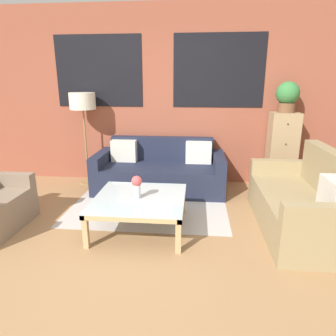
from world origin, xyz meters
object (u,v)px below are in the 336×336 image
(couch_dark, at_px, (160,172))
(settee_vintage, at_px, (302,204))
(drawer_cabinet, at_px, (281,151))
(flower_vase, at_px, (137,185))
(potted_plant, at_px, (288,96))
(coffee_table, at_px, (140,201))
(floor_lamp, at_px, (83,105))

(couch_dark, distance_m, settee_vintage, 2.14)
(drawer_cabinet, distance_m, flower_vase, 2.54)
(drawer_cabinet, bearing_deg, couch_dark, -172.84)
(potted_plant, bearing_deg, drawer_cabinet, -90.00)
(couch_dark, distance_m, flower_vase, 1.40)
(settee_vintage, bearing_deg, flower_vase, -174.58)
(drawer_cabinet, bearing_deg, flower_vase, -140.82)
(couch_dark, relative_size, coffee_table, 1.94)
(settee_vintage, xyz_separation_m, flower_vase, (-1.86, -0.18, 0.23))
(floor_lamp, height_order, potted_plant, potted_plant)
(couch_dark, height_order, floor_lamp, floor_lamp)
(couch_dark, height_order, coffee_table, couch_dark)
(couch_dark, relative_size, floor_lamp, 1.33)
(flower_vase, bearing_deg, potted_plant, 39.18)
(settee_vintage, height_order, potted_plant, potted_plant)
(drawer_cabinet, height_order, potted_plant, potted_plant)
(flower_vase, bearing_deg, settee_vintage, 5.42)
(coffee_table, distance_m, floor_lamp, 2.14)
(coffee_table, relative_size, floor_lamp, 0.69)
(potted_plant, bearing_deg, flower_vase, -140.82)
(settee_vintage, distance_m, flower_vase, 1.88)
(floor_lamp, bearing_deg, couch_dark, -7.95)
(coffee_table, height_order, flower_vase, flower_vase)
(floor_lamp, bearing_deg, potted_plant, 1.19)
(couch_dark, distance_m, potted_plant, 2.22)
(couch_dark, relative_size, flower_vase, 7.62)
(couch_dark, height_order, drawer_cabinet, drawer_cabinet)
(drawer_cabinet, relative_size, potted_plant, 2.65)
(couch_dark, bearing_deg, coffee_table, -92.80)
(coffee_table, distance_m, drawer_cabinet, 2.53)
(settee_vintage, bearing_deg, floor_lamp, 155.54)
(coffee_table, xyz_separation_m, flower_vase, (-0.02, -0.02, 0.20))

